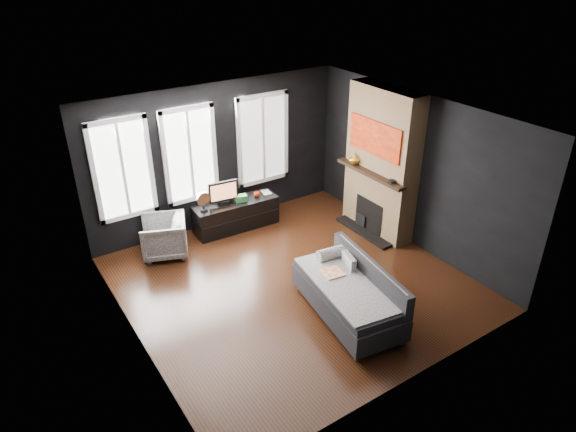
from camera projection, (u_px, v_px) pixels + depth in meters
floor at (293, 283)px, 8.21m from camera, size 5.00×5.00×0.00m
ceiling at (294, 119)px, 6.94m from camera, size 5.00×5.00×0.00m
wall_back at (217, 156)px, 9.42m from camera, size 5.00×0.02×2.70m
wall_left at (127, 259)px, 6.36m from camera, size 0.02×5.00×2.70m
wall_right at (414, 171)px, 8.80m from camera, size 0.02×5.00×2.70m
windows at (191, 105)px, 8.68m from camera, size 4.00×0.16×1.76m
fireplace at (382, 163)px, 9.14m from camera, size 0.70×1.62×2.70m
sofa at (348, 291)px, 7.33m from camera, size 1.23×2.03×0.82m
stripe_pillow at (349, 265)px, 7.59m from camera, size 0.17×0.36×0.35m
armchair at (164, 235)px, 8.80m from camera, size 0.91×0.94×0.76m
media_console at (236, 215)px, 9.68m from camera, size 1.62×0.56×0.55m
monitor at (223, 191)px, 9.35m from camera, size 0.58×0.19×0.51m
desk_fan at (203, 201)px, 9.14m from camera, size 0.29×0.29×0.37m
mug at (257, 194)px, 9.72m from camera, size 0.13×0.12×0.11m
book at (262, 188)px, 9.81m from camera, size 0.16×0.05×0.22m
storage_box at (241, 198)px, 9.54m from camera, size 0.24×0.19×0.12m
mantel_vase at (354, 159)px, 9.36m from camera, size 0.21×0.21×0.20m
mantel_clock at (392, 181)px, 8.66m from camera, size 0.14×0.14×0.04m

